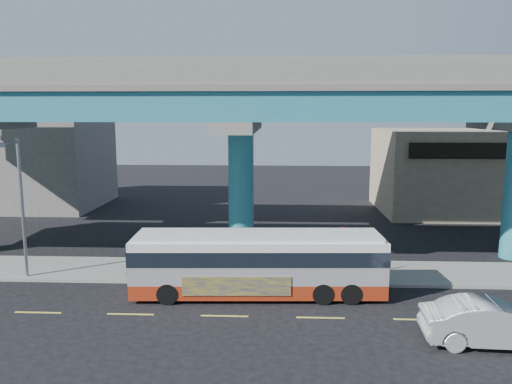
{
  "coord_description": "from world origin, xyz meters",
  "views": [
    {
      "loc": [
        2.23,
        -20.03,
        8.44
      ],
      "look_at": [
        1.12,
        4.0,
        4.6
      ],
      "focal_mm": 35.0,
      "sensor_mm": 36.0,
      "label": 1
    }
  ],
  "objects_px": {
    "street_lamp": "(15,188)",
    "stop_sign": "(343,241)",
    "sedan": "(493,323)",
    "transit_bus": "(258,262)"
  },
  "relations": [
    {
      "from": "sedan",
      "to": "transit_bus",
      "type": "bearing_deg",
      "value": 65.33
    },
    {
      "from": "sedan",
      "to": "street_lamp",
      "type": "bearing_deg",
      "value": 77.18
    },
    {
      "from": "transit_bus",
      "to": "sedan",
      "type": "xyz_separation_m",
      "value": [
        8.77,
        -4.61,
        -0.8
      ]
    },
    {
      "from": "stop_sign",
      "to": "street_lamp",
      "type": "bearing_deg",
      "value": 178.64
    },
    {
      "from": "sedan",
      "to": "street_lamp",
      "type": "relative_size",
      "value": 0.73
    },
    {
      "from": "street_lamp",
      "to": "stop_sign",
      "type": "height_order",
      "value": "street_lamp"
    },
    {
      "from": "transit_bus",
      "to": "street_lamp",
      "type": "relative_size",
      "value": 1.66
    },
    {
      "from": "street_lamp",
      "to": "stop_sign",
      "type": "relative_size",
      "value": 2.59
    },
    {
      "from": "street_lamp",
      "to": "stop_sign",
      "type": "bearing_deg",
      "value": 2.56
    },
    {
      "from": "sedan",
      "to": "street_lamp",
      "type": "height_order",
      "value": "street_lamp"
    }
  ]
}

